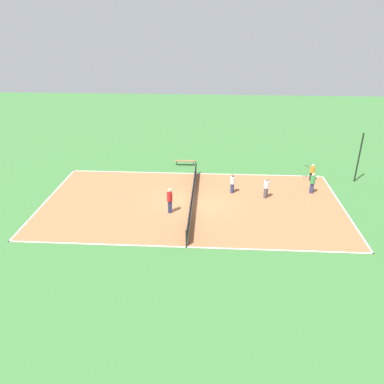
% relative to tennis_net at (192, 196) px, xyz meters
% --- Properties ---
extents(ground_plane, '(80.00, 80.00, 0.00)m').
position_rel_tennis_net_xyz_m(ground_plane, '(0.00, 0.00, -0.57)').
color(ground_plane, '#3D7538').
extents(court_surface, '(11.07, 20.84, 0.02)m').
position_rel_tennis_net_xyz_m(court_surface, '(0.00, 0.00, -0.56)').
color(court_surface, '#AD6B42').
rests_on(court_surface, ground_plane).
extents(tennis_net, '(10.87, 0.10, 1.09)m').
position_rel_tennis_net_xyz_m(tennis_net, '(0.00, 0.00, 0.00)').
color(tennis_net, black).
rests_on(tennis_net, court_surface).
extents(bench, '(0.36, 1.80, 0.45)m').
position_rel_tennis_net_xyz_m(bench, '(-7.33, -1.04, -0.18)').
color(bench, olive).
rests_on(bench, ground_plane).
extents(player_near_white, '(0.51, 0.51, 1.58)m').
position_rel_tennis_net_xyz_m(player_near_white, '(-1.20, 5.23, 0.34)').
color(player_near_white, '#4C4C51').
rests_on(player_near_white, court_surface).
extents(player_center_orange, '(0.92, 0.87, 1.40)m').
position_rel_tennis_net_xyz_m(player_center_orange, '(-4.54, 9.23, 0.24)').
color(player_center_orange, black).
rests_on(player_center_orange, court_surface).
extents(player_coach_red, '(0.46, 0.46, 1.75)m').
position_rel_tennis_net_xyz_m(player_coach_red, '(1.42, -1.39, 0.45)').
color(player_coach_red, navy).
rests_on(player_coach_red, court_surface).
extents(player_far_white, '(0.47, 0.47, 1.47)m').
position_rel_tennis_net_xyz_m(player_far_white, '(-1.93, 2.86, 0.27)').
color(player_far_white, navy).
rests_on(player_far_white, court_surface).
extents(player_far_green, '(0.74, 0.98, 1.58)m').
position_rel_tennis_net_xyz_m(player_far_green, '(-2.22, 8.70, 0.35)').
color(player_far_green, navy).
rests_on(player_far_green, court_surface).
extents(tennis_ball_far_baseline, '(0.07, 0.07, 0.07)m').
position_rel_tennis_net_xyz_m(tennis_ball_far_baseline, '(1.48, -7.70, -0.52)').
color(tennis_ball_far_baseline, '#CCE033').
rests_on(tennis_ball_far_baseline, court_surface).
extents(tennis_ball_midcourt, '(0.07, 0.07, 0.07)m').
position_rel_tennis_net_xyz_m(tennis_ball_midcourt, '(3.82, -7.63, -0.52)').
color(tennis_ball_midcourt, '#CCE033').
rests_on(tennis_ball_midcourt, court_surface).
extents(fence_post_back_left, '(0.12, 0.12, 3.95)m').
position_rel_tennis_net_xyz_m(fence_post_back_left, '(-4.65, 12.64, 1.40)').
color(fence_post_back_left, black).
rests_on(fence_post_back_left, ground_plane).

